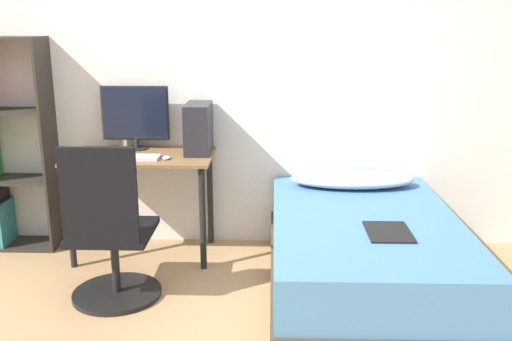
% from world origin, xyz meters
% --- Properties ---
extents(wall_back, '(8.00, 0.05, 2.50)m').
position_xyz_m(wall_back, '(0.00, 1.55, 1.25)').
color(wall_back, silver).
rests_on(wall_back, ground_plane).
extents(desk, '(1.01, 0.57, 0.75)m').
position_xyz_m(desk, '(-0.42, 1.23, 0.62)').
color(desk, brown).
rests_on(desk, ground_plane).
extents(bookshelf, '(0.56, 0.30, 1.55)m').
position_xyz_m(bookshelf, '(-1.49, 1.37, 0.72)').
color(bookshelf, '#2D2823').
rests_on(bookshelf, ground_plane).
extents(office_chair, '(0.55, 0.55, 1.00)m').
position_xyz_m(office_chair, '(-0.46, 0.52, 0.37)').
color(office_chair, black).
rests_on(office_chair, ground_plane).
extents(bed, '(1.14, 1.80, 0.52)m').
position_xyz_m(bed, '(1.07, 0.62, 0.26)').
color(bed, '#4C3D2D').
rests_on(bed, ground_plane).
extents(pillow, '(0.86, 0.36, 0.11)m').
position_xyz_m(pillow, '(1.07, 1.26, 0.58)').
color(pillow, '#B2B7C6').
rests_on(pillow, bed).
extents(magazine, '(0.24, 0.32, 0.01)m').
position_xyz_m(magazine, '(1.15, 0.36, 0.53)').
color(magazine, black).
rests_on(magazine, bed).
extents(monitor, '(0.49, 0.16, 0.46)m').
position_xyz_m(monitor, '(-0.49, 1.42, 0.99)').
color(monitor, black).
rests_on(monitor, desk).
extents(keyboard, '(0.38, 0.15, 0.02)m').
position_xyz_m(keyboard, '(-0.46, 1.12, 0.76)').
color(keyboard, silver).
rests_on(keyboard, desk).
extents(pc_tower, '(0.17, 0.35, 0.35)m').
position_xyz_m(pc_tower, '(-0.02, 1.33, 0.92)').
color(pc_tower, '#232328').
rests_on(pc_tower, desk).
extents(mouse, '(0.06, 0.09, 0.02)m').
position_xyz_m(mouse, '(-0.22, 1.12, 0.76)').
color(mouse, silver).
rests_on(mouse, desk).
extents(phone, '(0.07, 0.14, 0.01)m').
position_xyz_m(phone, '(-0.84, 1.29, 0.75)').
color(phone, black).
rests_on(phone, desk).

